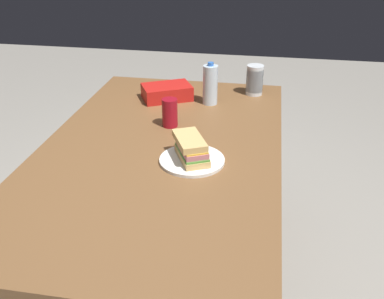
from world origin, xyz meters
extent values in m
plane|color=gray|center=(0.00, 0.00, 0.00)|extent=(8.00, 8.00, 0.00)
cube|color=brown|center=(0.00, 0.00, 0.72)|extent=(1.59, 0.93, 0.04)
cylinder|color=brown|center=(0.71, -0.39, 0.35)|extent=(0.07, 0.07, 0.70)
cylinder|color=brown|center=(0.71, 0.39, 0.35)|extent=(0.07, 0.07, 0.70)
cylinder|color=white|center=(-0.10, -0.14, 0.75)|extent=(0.24, 0.24, 0.01)
cube|color=#DBB26B|center=(-0.10, -0.14, 0.77)|extent=(0.19, 0.16, 0.02)
cube|color=#599E3F|center=(-0.10, -0.14, 0.78)|extent=(0.18, 0.15, 0.01)
cube|color=#C6727A|center=(-0.10, -0.14, 0.80)|extent=(0.18, 0.14, 0.02)
cube|color=yellow|center=(-0.10, -0.14, 0.81)|extent=(0.17, 0.14, 0.01)
cube|color=#DBB26B|center=(-0.09, -0.13, 0.82)|extent=(0.19, 0.16, 0.02)
cylinder|color=maroon|center=(0.20, 0.01, 0.80)|extent=(0.07, 0.07, 0.12)
cube|color=red|center=(0.51, 0.09, 0.78)|extent=(0.24, 0.27, 0.07)
cylinder|color=silver|center=(0.48, -0.13, 0.84)|extent=(0.07, 0.07, 0.19)
cylinder|color=blue|center=(0.48, -0.13, 0.94)|extent=(0.03, 0.03, 0.02)
cylinder|color=silver|center=(0.65, -0.33, 0.79)|extent=(0.08, 0.08, 0.09)
cylinder|color=silver|center=(0.65, -0.33, 0.81)|extent=(0.08, 0.08, 0.09)
cylinder|color=silver|center=(0.65, -0.33, 0.83)|extent=(0.08, 0.08, 0.09)
cylinder|color=silver|center=(0.65, -0.33, 0.84)|extent=(0.08, 0.08, 0.09)
camera|label=1|loc=(-1.49, -0.39, 1.54)|focal=41.44mm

